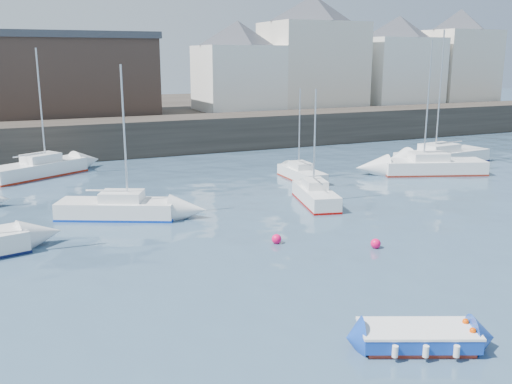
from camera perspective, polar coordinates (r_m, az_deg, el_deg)
name	(u,v)px	position (r m, az deg, el deg)	size (l,w,h in m)	color
water	(403,314)	(19.80, 14.48, -11.69)	(220.00, 220.00, 0.00)	#2D4760
quay_wall	(149,136)	(50.66, -10.62, 5.54)	(90.00, 5.00, 3.00)	#28231E
land_strip	(112,117)	(68.21, -14.17, 7.26)	(90.00, 32.00, 2.80)	#28231E
bldg_east_a	(313,51)	(64.13, 5.69, 13.86)	(13.36, 13.36, 11.80)	beige
bldg_east_b	(398,60)	(69.78, 13.97, 12.73)	(11.88, 11.88, 9.95)	white
bldg_east_c	(458,55)	(75.59, 19.55, 12.77)	(11.14, 11.14, 10.95)	beige
bldg_east_d	(238,65)	(59.77, -1.83, 12.57)	(11.14, 11.14, 8.95)	white
warehouse	(63,74)	(57.17, -18.73, 11.10)	(16.40, 10.40, 7.60)	#3D2D26
blue_dinghy	(418,336)	(17.65, 15.87, -13.72)	(3.67, 2.68, 0.64)	maroon
sailboat_b	(118,208)	(30.69, -13.68, -1.58)	(6.36, 4.42, 7.87)	white
sailboat_c	(316,195)	(32.83, 5.97, -0.32)	(2.68, 5.15, 6.48)	white
sailboat_d	(432,166)	(42.89, 17.23, 2.49)	(7.66, 4.68, 9.32)	white
sailboat_f	(302,174)	(39.08, 4.58, 1.84)	(1.60, 4.77, 6.18)	white
sailboat_g	(442,156)	(47.25, 18.08, 3.41)	(8.27, 3.40, 10.18)	white
sailboat_h	(38,169)	(42.82, -20.95, 2.20)	(7.03, 5.32, 8.81)	white
buoy_near	(277,243)	(25.94, 2.07, -5.14)	(0.45, 0.45, 0.45)	#FF0B54
buoy_mid	(375,248)	(25.86, 11.86, -5.50)	(0.45, 0.45, 0.45)	#FF0B54
buoy_far	(142,206)	(32.91, -11.33, -1.37)	(0.43, 0.43, 0.43)	#FF0B54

